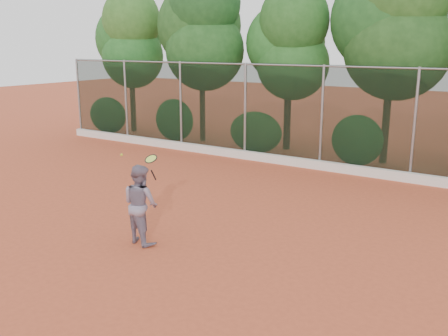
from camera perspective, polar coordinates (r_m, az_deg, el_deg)
The scene contains 7 objects.
ground at distance 11.60m, azimuth -2.73°, elevation -7.01°, with size 80.00×80.00×0.00m, color #C44F2E.
concrete_curb at distance 17.30m, azimuth 10.63°, elevation 0.36°, with size 24.00×0.20×0.30m, color silver.
tennis_player at distance 10.73m, azimuth -9.50°, elevation -4.09°, with size 0.83×0.65×1.72m, color gray.
chainlink_fence at distance 17.15m, azimuth 11.12°, elevation 6.04°, with size 24.09×0.09×3.50m.
foliage_backdrop at distance 19.04m, azimuth 12.26°, elevation 14.43°, with size 23.70×3.63×7.55m.
tennis_racket at distance 10.14m, azimuth -8.31°, elevation 0.83°, with size 0.27×0.27×0.55m.
tennis_ball_in_flight at distance 11.47m, azimuth -11.63°, elevation 1.48°, with size 0.06×0.06×0.06m.
Camera 1 is at (6.39, -8.75, 4.15)m, focal length 40.00 mm.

